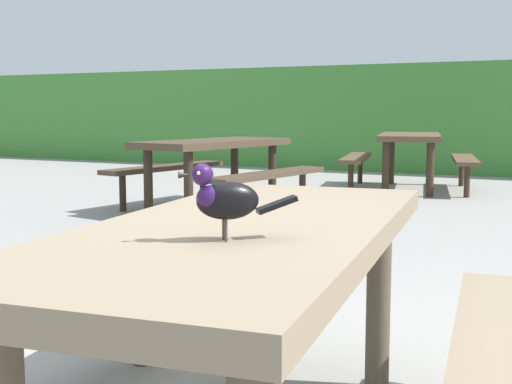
# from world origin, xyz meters

# --- Properties ---
(picnic_table_foreground) EXTENTS (1.88, 1.91, 0.74)m
(picnic_table_foreground) POSITION_xyz_m (0.01, -0.09, 0.56)
(picnic_table_foreground) COLOR #84725B
(picnic_table_foreground) RESTS_ON ground
(bird_grackle) EXTENTS (0.23, 0.21, 0.18)m
(bird_grackle) POSITION_xyz_m (0.10, -0.37, 0.84)
(bird_grackle) COLOR black
(bird_grackle) RESTS_ON picnic_table_foreground
(picnic_table_mid_right) EXTENTS (2.01, 2.03, 0.74)m
(picnic_table_mid_right) POSITION_xyz_m (-1.28, 7.14, 0.56)
(picnic_table_mid_right) COLOR brown
(picnic_table_mid_right) RESTS_ON ground
(picnic_table_far_centre) EXTENTS (1.94, 1.96, 0.74)m
(picnic_table_far_centre) POSITION_xyz_m (-2.68, 4.41, 0.56)
(picnic_table_far_centre) COLOR #473828
(picnic_table_far_centre) RESTS_ON ground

